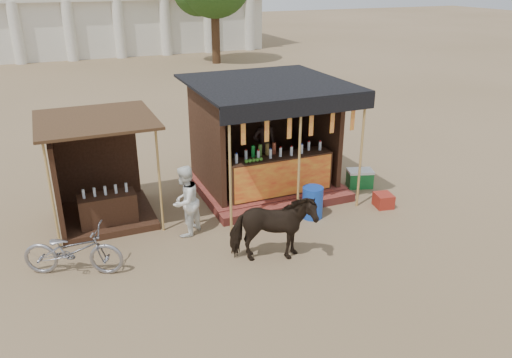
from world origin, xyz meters
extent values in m
plane|color=#846B4C|center=(0.00, 0.00, 0.00)|extent=(120.00, 120.00, 0.00)
cube|color=#993B32|center=(1.00, 3.50, 0.11)|extent=(3.40, 2.80, 0.22)
cube|color=#993B32|center=(1.00, 1.95, 0.10)|extent=(3.40, 0.35, 0.20)
cube|color=#3C2215|center=(1.00, 2.55, 0.69)|extent=(2.60, 0.55, 0.95)
cube|color=red|center=(1.00, 2.27, 0.69)|extent=(2.50, 0.02, 0.88)
cube|color=#3C2215|center=(1.00, 4.75, 1.47)|extent=(3.00, 0.12, 2.50)
cube|color=#3C2215|center=(-0.50, 3.50, 1.47)|extent=(0.12, 2.50, 2.50)
cube|color=#3C2215|center=(2.50, 3.50, 1.47)|extent=(0.12, 2.50, 2.50)
cube|color=black|center=(1.00, 3.30, 2.75)|extent=(3.60, 3.60, 0.06)
cube|color=black|center=(1.00, 1.52, 2.57)|extent=(3.60, 0.06, 0.36)
cylinder|color=tan|center=(-0.60, 1.55, 1.38)|extent=(0.06, 0.06, 2.75)
cylinder|color=tan|center=(1.00, 1.55, 1.38)|extent=(0.06, 0.06, 2.75)
cylinder|color=tan|center=(2.60, 1.55, 1.38)|extent=(0.06, 0.06, 2.75)
cube|color=red|center=(-0.30, 1.55, 2.20)|extent=(0.10, 0.02, 0.55)
cube|color=red|center=(0.22, 1.55, 2.20)|extent=(0.10, 0.02, 0.55)
cube|color=red|center=(0.74, 1.55, 2.20)|extent=(0.10, 0.02, 0.55)
cube|color=red|center=(1.26, 1.55, 2.20)|extent=(0.10, 0.02, 0.55)
cube|color=red|center=(1.78, 1.55, 2.20)|extent=(0.10, 0.02, 0.55)
cube|color=red|center=(2.30, 1.55, 2.20)|extent=(0.10, 0.02, 0.55)
imported|color=black|center=(1.08, 3.60, 1.07)|extent=(0.64, 0.45, 1.69)
cube|color=#3C2215|center=(-3.00, 3.20, 0.07)|extent=(2.00, 2.00, 0.15)
cube|color=#3C2215|center=(-3.00, 4.15, 1.05)|extent=(1.90, 0.10, 2.10)
cube|color=#3C2215|center=(-3.95, 3.20, 1.05)|extent=(0.10, 1.90, 2.10)
cube|color=#472D19|center=(-3.00, 3.10, 2.35)|extent=(2.40, 2.40, 0.06)
cylinder|color=tan|center=(-4.05, 2.15, 1.18)|extent=(0.05, 0.05, 2.35)
cylinder|color=tan|center=(-1.95, 2.15, 1.18)|extent=(0.05, 0.05, 2.35)
cube|color=#3C2215|center=(-3.00, 2.70, 0.40)|extent=(1.20, 0.50, 0.80)
imported|color=black|center=(-0.28, 0.13, 0.68)|extent=(1.76, 1.15, 1.36)
imported|color=gray|center=(-3.83, 1.15, 0.48)|extent=(1.93, 1.31, 0.96)
imported|color=white|center=(-1.52, 1.80, 0.77)|extent=(0.94, 0.93, 1.54)
cylinder|color=#1641A8|center=(1.33, 1.45, 0.37)|extent=(0.52, 0.52, 0.73)
cube|color=maroon|center=(3.15, 1.27, 0.16)|extent=(0.46, 0.50, 0.32)
cube|color=#16662C|center=(3.32, 2.52, 0.20)|extent=(0.72, 0.59, 0.40)
cube|color=white|center=(3.32, 2.52, 0.43)|extent=(0.74, 0.62, 0.06)
cylinder|color=silver|center=(-5.00, 26.40, 1.80)|extent=(0.70, 0.70, 3.60)
cylinder|color=silver|center=(-2.00, 26.40, 1.80)|extent=(0.70, 0.70, 3.60)
cylinder|color=silver|center=(1.00, 26.40, 1.80)|extent=(0.70, 0.70, 3.60)
cylinder|color=silver|center=(4.00, 26.40, 1.80)|extent=(0.70, 0.70, 3.60)
cylinder|color=silver|center=(7.00, 26.40, 1.80)|extent=(0.70, 0.70, 3.60)
cylinder|color=silver|center=(10.00, 26.40, 1.80)|extent=(0.70, 0.70, 3.60)
cylinder|color=#382314|center=(6.00, 22.00, 2.00)|extent=(0.50, 0.50, 4.00)
camera|label=1|loc=(-3.82, -7.44, 5.19)|focal=35.00mm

